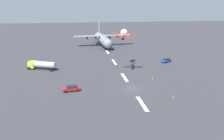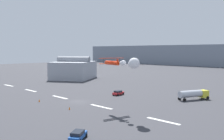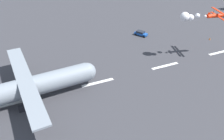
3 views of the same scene
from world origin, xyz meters
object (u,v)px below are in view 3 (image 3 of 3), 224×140
object	(u,v)px
cargo_transport_plane	(33,86)
traffic_cone_far	(210,39)
followme_car_yellow	(141,33)
stunt_biplane_red	(196,16)

from	to	relation	value
cargo_transport_plane	traffic_cone_far	distance (m)	56.73
cargo_transport_plane	followme_car_yellow	bearing A→B (deg)	-152.05
stunt_biplane_red	followme_car_yellow	world-z (taller)	stunt_biplane_red
stunt_biplane_red	followme_car_yellow	distance (m)	21.71
followme_car_yellow	traffic_cone_far	bearing A→B (deg)	148.04
followme_car_yellow	traffic_cone_far	xyz separation A→B (m)	(-18.78, 11.72, -0.44)
cargo_transport_plane	traffic_cone_far	world-z (taller)	cargo_transport_plane
cargo_transport_plane	traffic_cone_far	size ratio (longest dim) A/B	40.25
followme_car_yellow	traffic_cone_far	size ratio (longest dim) A/B	6.12
cargo_transport_plane	followme_car_yellow	distance (m)	42.30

